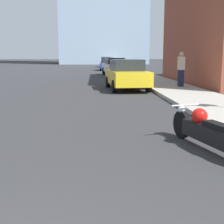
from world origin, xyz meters
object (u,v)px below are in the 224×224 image
at_px(parked_car_red, 106,62).
at_px(pedestrian, 181,68).
at_px(parked_car_white, 115,66).
at_px(motorcycle, 206,130).
at_px(parked_car_blue, 107,64).
at_px(parked_car_yellow, 127,75).

bearing_deg(parked_car_red, pedestrian, -83.99).
relative_size(parked_car_white, parked_car_red, 1.08).
distance_m(motorcycle, parked_car_blue, 33.84).
bearing_deg(parked_car_white, parked_car_red, 84.03).
distance_m(parked_car_white, pedestrian, 12.94).
distance_m(parked_car_blue, parked_car_red, 12.06).
relative_size(motorcycle, parked_car_white, 0.51).
height_order(motorcycle, parked_car_white, parked_car_white).
height_order(parked_car_yellow, pedestrian, pedestrian).
xyz_separation_m(motorcycle, parked_car_blue, (-0.45, 33.84, 0.42)).
height_order(parked_car_blue, pedestrian, pedestrian).
height_order(motorcycle, parked_car_red, parked_car_red).
height_order(parked_car_yellow, parked_car_white, parked_car_white).
distance_m(parked_car_yellow, parked_car_white, 12.72).
bearing_deg(pedestrian, parked_car_blue, 97.30).
xyz_separation_m(parked_car_white, parked_car_blue, (-0.24, 10.39, -0.03)).
xyz_separation_m(parked_car_yellow, parked_car_blue, (-0.06, 23.10, -0.00)).
bearing_deg(parked_car_white, motorcycle, -95.44).
relative_size(motorcycle, parked_car_yellow, 0.53).
bearing_deg(parked_car_blue, motorcycle, -87.02).
bearing_deg(motorcycle, parked_car_yellow, 78.03).
height_order(parked_car_yellow, parked_car_red, parked_car_red).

